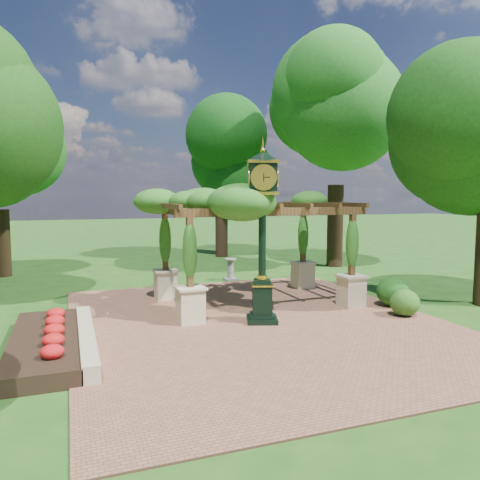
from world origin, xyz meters
name	(u,v)px	position (x,y,z in m)	size (l,w,h in m)	color
ground	(273,333)	(0.00, 0.00, 0.00)	(120.00, 120.00, 0.00)	#1E4714
brick_plaza	(258,322)	(0.00, 1.00, 0.02)	(10.00, 12.00, 0.04)	brown
border_wall	(87,338)	(-4.60, 0.50, 0.20)	(0.35, 5.00, 0.40)	#C6B793
flower_bed	(45,344)	(-5.50, 0.50, 0.18)	(1.50, 5.00, 0.36)	red
pedestal_clock	(262,221)	(0.09, 0.96, 2.87)	(1.20, 1.20, 4.81)	black
pergola	(256,208)	(0.80, 3.22, 3.16)	(6.20, 3.97, 3.86)	beige
sundial	(231,271)	(1.40, 7.44, 0.40)	(0.55, 0.55, 0.92)	gray
shrub_front	(405,303)	(4.27, 0.11, 0.43)	(0.86, 0.86, 0.77)	#295B1A
shrub_mid	(393,291)	(4.73, 1.24, 0.50)	(1.03, 1.03, 0.93)	#1A4B15
shrub_back	(305,270)	(4.49, 6.70, 0.40)	(0.79, 0.79, 0.71)	#215618
tree_north	(221,157)	(3.39, 14.79, 5.73)	(4.56, 4.56, 8.35)	#322014
tree_east_far	(337,120)	(7.57, 9.33, 7.21)	(5.60, 5.60, 10.48)	black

